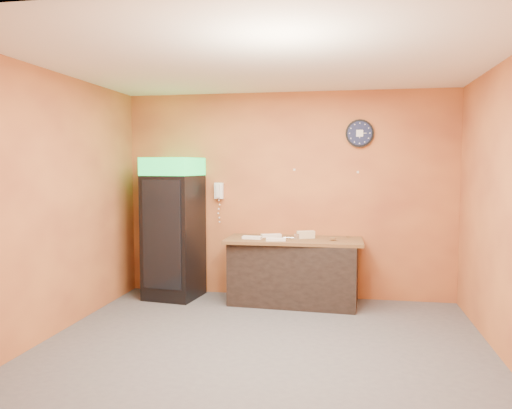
# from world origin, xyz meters

# --- Properties ---
(floor) EXTENTS (4.50, 4.50, 0.00)m
(floor) POSITION_xyz_m (0.00, 0.00, 0.00)
(floor) COLOR #47474C
(floor) RESTS_ON ground
(back_wall) EXTENTS (4.50, 0.02, 2.80)m
(back_wall) POSITION_xyz_m (0.00, 2.00, 1.40)
(back_wall) COLOR #D0793A
(back_wall) RESTS_ON floor
(left_wall) EXTENTS (0.02, 4.00, 2.80)m
(left_wall) POSITION_xyz_m (-2.25, 0.00, 1.40)
(left_wall) COLOR #D0793A
(left_wall) RESTS_ON floor
(right_wall) EXTENTS (0.02, 4.00, 2.80)m
(right_wall) POSITION_xyz_m (2.25, 0.00, 1.40)
(right_wall) COLOR #D0793A
(right_wall) RESTS_ON floor
(ceiling) EXTENTS (4.50, 4.00, 0.02)m
(ceiling) POSITION_xyz_m (0.00, 0.00, 2.80)
(ceiling) COLOR white
(ceiling) RESTS_ON back_wall
(beverage_cooler) EXTENTS (0.75, 0.76, 1.91)m
(beverage_cooler) POSITION_xyz_m (-1.51, 1.61, 0.93)
(beverage_cooler) COLOR black
(beverage_cooler) RESTS_ON floor
(prep_counter) EXTENTS (1.67, 0.81, 0.82)m
(prep_counter) POSITION_xyz_m (0.14, 1.64, 0.41)
(prep_counter) COLOR black
(prep_counter) RESTS_ON floor
(wall_clock) EXTENTS (0.37, 0.06, 0.37)m
(wall_clock) POSITION_xyz_m (0.96, 1.97, 2.23)
(wall_clock) COLOR black
(wall_clock) RESTS_ON back_wall
(wall_phone) EXTENTS (0.12, 0.11, 0.22)m
(wall_phone) POSITION_xyz_m (-0.95, 1.95, 1.46)
(wall_phone) COLOR white
(wall_phone) RESTS_ON back_wall
(butcher_paper) EXTENTS (1.77, 0.80, 0.04)m
(butcher_paper) POSITION_xyz_m (0.14, 1.64, 0.84)
(butcher_paper) COLOR brown
(butcher_paper) RESTS_ON prep_counter
(sub_roll_stack) EXTENTS (0.24, 0.17, 0.10)m
(sub_roll_stack) POSITION_xyz_m (0.29, 1.68, 0.91)
(sub_roll_stack) COLOR beige
(sub_roll_stack) RESTS_ON butcher_paper
(wrapped_sandwich_left) EXTENTS (0.26, 0.12, 0.04)m
(wrapped_sandwich_left) POSITION_xyz_m (-0.39, 1.51, 0.87)
(wrapped_sandwich_left) COLOR white
(wrapped_sandwich_left) RESTS_ON butcher_paper
(wrapped_sandwich_mid) EXTENTS (0.26, 0.13, 0.04)m
(wrapped_sandwich_mid) POSITION_xyz_m (-0.07, 1.40, 0.87)
(wrapped_sandwich_mid) COLOR white
(wrapped_sandwich_mid) RESTS_ON butcher_paper
(wrapped_sandwich_right) EXTENTS (0.29, 0.20, 0.04)m
(wrapped_sandwich_right) POSITION_xyz_m (-0.18, 1.73, 0.88)
(wrapped_sandwich_right) COLOR white
(wrapped_sandwich_right) RESTS_ON butcher_paper
(kitchen_tool) EXTENTS (0.07, 0.07, 0.07)m
(kitchen_tool) POSITION_xyz_m (0.18, 1.61, 0.89)
(kitchen_tool) COLOR silver
(kitchen_tool) RESTS_ON butcher_paper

